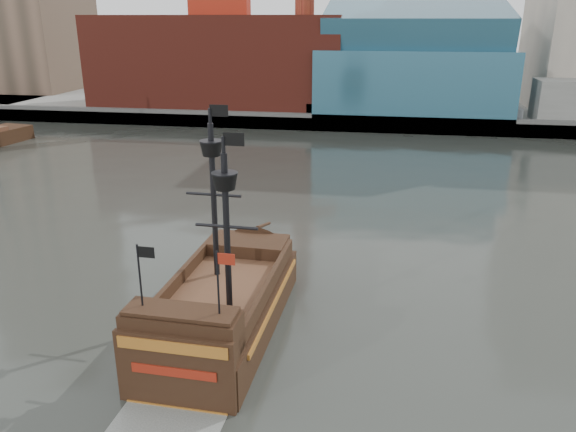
# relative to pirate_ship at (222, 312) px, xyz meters

# --- Properties ---
(ground) EXTENTS (400.00, 400.00, 0.00)m
(ground) POSITION_rel_pirate_ship_xyz_m (2.14, -2.77, -1.20)
(ground) COLOR #242622
(ground) RESTS_ON ground
(promenade_far) EXTENTS (220.00, 60.00, 2.00)m
(promenade_far) POSITION_rel_pirate_ship_xyz_m (2.14, 89.23, -0.20)
(promenade_far) COLOR slate
(promenade_far) RESTS_ON ground
(seawall) EXTENTS (220.00, 1.00, 2.60)m
(seawall) POSITION_rel_pirate_ship_xyz_m (2.14, 59.73, 0.10)
(seawall) COLOR #4C4C49
(seawall) RESTS_ON ground
(pirate_ship) EXTENTS (6.10, 17.83, 13.23)m
(pirate_ship) POSITION_rel_pirate_ship_xyz_m (0.00, 0.00, 0.00)
(pirate_ship) COLOR black
(pirate_ship) RESTS_ON ground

